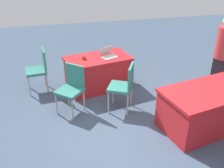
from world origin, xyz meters
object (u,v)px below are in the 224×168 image
object	(u,v)px
chair_tucked_left	(39,68)
laptop_silver	(108,55)
chair_aisle	(124,85)
table_foreground	(98,73)
table_mid_left	(206,109)
scissors_red	(121,56)
yarn_ball	(84,57)
chair_by_pillar	(72,86)
person_attendee_browsing	(223,52)

from	to	relation	value
chair_tucked_left	laptop_silver	bearing A→B (deg)	-103.43
chair_aisle	table_foreground	bearing A→B (deg)	44.05
table_mid_left	scissors_red	distance (m)	2.17
scissors_red	yarn_ball	bearing A→B (deg)	-9.27
chair_aisle	chair_tucked_left	bearing A→B (deg)	79.58
chair_aisle	scissors_red	distance (m)	1.02
table_mid_left	yarn_ball	xyz separation A→B (m)	(1.90, -1.85, 0.42)
chair_aisle	chair_by_pillar	size ratio (longest dim) A/B	1.03
yarn_ball	chair_aisle	bearing A→B (deg)	122.38
person_attendee_browsing	laptop_silver	distance (m)	2.40
person_attendee_browsing	laptop_silver	xyz separation A→B (m)	(2.25, -0.80, -0.17)
chair_by_pillar	table_foreground	bearing A→B (deg)	-86.78
yarn_ball	scissors_red	distance (m)	0.82
laptop_silver	chair_aisle	bearing A→B (deg)	73.03
table_foreground	chair_by_pillar	distance (m)	1.06
table_foreground	scissors_red	size ratio (longest dim) A/B	8.52
scissors_red	chair_by_pillar	bearing A→B (deg)	25.07
chair_tucked_left	table_mid_left	bearing A→B (deg)	-131.95
table_mid_left	chair_aisle	distance (m)	1.55
table_foreground	chair_aisle	world-z (taller)	chair_aisle
chair_tucked_left	scissors_red	xyz separation A→B (m)	(-1.78, 0.22, 0.20)
laptop_silver	yarn_ball	size ratio (longest dim) A/B	4.33
table_foreground	chair_aisle	size ratio (longest dim) A/B	1.57
table_mid_left	person_attendee_browsing	size ratio (longest dim) A/B	1.02
scissors_red	table_mid_left	bearing A→B (deg)	112.04
laptop_silver	scissors_red	bearing A→B (deg)	152.00
chair_aisle	laptop_silver	distance (m)	1.04
chair_tucked_left	chair_aisle	bearing A→B (deg)	-133.26
chair_by_pillar	laptop_silver	bearing A→B (deg)	-95.74
table_mid_left	person_attendee_browsing	distance (m)	1.51
person_attendee_browsing	scissors_red	bearing A→B (deg)	30.94
laptop_silver	yarn_ball	world-z (taller)	laptop_silver
table_foreground	laptop_silver	world-z (taller)	laptop_silver
chair_by_pillar	person_attendee_browsing	xyz separation A→B (m)	(-3.15, -0.01, 0.42)
table_mid_left	yarn_ball	distance (m)	2.69
person_attendee_browsing	chair_aisle	bearing A→B (deg)	57.70
yarn_ball	scissors_red	size ratio (longest dim) A/B	0.52
table_foreground	chair_by_pillar	xyz separation A→B (m)	(0.66, 0.82, 0.16)
yarn_ball	scissors_red	world-z (taller)	yarn_ball
scissors_red	table_foreground	bearing A→B (deg)	-12.67
chair_aisle	person_attendee_browsing	bearing A→B (deg)	-57.86
table_mid_left	laptop_silver	world-z (taller)	laptop_silver
scissors_red	person_attendee_browsing	bearing A→B (deg)	150.25
chair_by_pillar	yarn_ball	xyz separation A→B (m)	(-0.36, -0.79, 0.25)
table_foreground	table_mid_left	distance (m)	2.46
chair_tucked_left	chair_by_pillar	distance (m)	1.17
yarn_ball	chair_by_pillar	bearing A→B (deg)	65.76
chair_by_pillar	person_attendee_browsing	bearing A→B (deg)	-137.49
table_foreground	chair_aisle	bearing A→B (deg)	107.53
table_foreground	chair_aisle	xyz separation A→B (m)	(-0.32, 1.02, 0.19)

